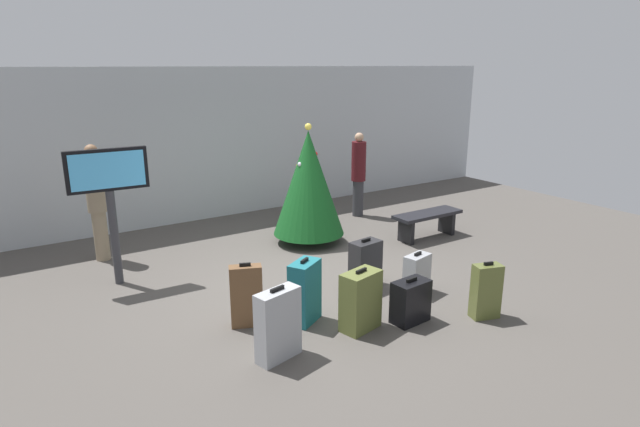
{
  "coord_description": "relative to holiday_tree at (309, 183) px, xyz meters",
  "views": [
    {
      "loc": [
        -3.54,
        -5.96,
        3.08
      ],
      "look_at": [
        0.66,
        0.45,
        0.9
      ],
      "focal_mm": 29.52,
      "sensor_mm": 36.0,
      "label": 1
    }
  ],
  "objects": [
    {
      "name": "holiday_tree",
      "position": [
        0.0,
        0.0,
        0.0
      ],
      "size": [
        1.25,
        1.25,
        2.12
      ],
      "color": "#4C3319",
      "rests_on": "ground_plane"
    },
    {
      "name": "waiting_bench",
      "position": [
        1.95,
        -0.98,
        -0.73
      ],
      "size": [
        1.36,
        0.44,
        0.48
      ],
      "color": "black",
      "rests_on": "ground_plane"
    },
    {
      "name": "suitcase_5",
      "position": [
        0.31,
        -3.68,
        -0.74
      ],
      "size": [
        0.39,
        0.29,
        0.74
      ],
      "color": "#59602D",
      "rests_on": "ground_plane"
    },
    {
      "name": "ground_plane",
      "position": [
        -1.2,
        -1.63,
        -1.09
      ],
      "size": [
        16.0,
        16.0,
        0.0
      ],
      "primitive_type": "plane",
      "color": "#514C47"
    },
    {
      "name": "suitcase_2",
      "position": [
        -2.29,
        -2.24,
        -0.7
      ],
      "size": [
        0.42,
        0.3,
        0.81
      ],
      "color": "brown",
      "rests_on": "ground_plane"
    },
    {
      "name": "traveller_0",
      "position": [
        -3.28,
        1.11,
        -0.07
      ],
      "size": [
        0.42,
        0.42,
        1.89
      ],
      "color": "gray",
      "rests_on": "ground_plane"
    },
    {
      "name": "suitcase_3",
      "position": [
        -1.19,
        -3.06,
        -0.72
      ],
      "size": [
        0.54,
        0.38,
        0.77
      ],
      "color": "#59602D",
      "rests_on": "ground_plane"
    },
    {
      "name": "suitcase_1",
      "position": [
        -0.37,
        -2.1,
        -0.75
      ],
      "size": [
        0.47,
        0.31,
        0.72
      ],
      "color": "#232326",
      "rests_on": "ground_plane"
    },
    {
      "name": "suitcase_7",
      "position": [
        0.1,
        -2.66,
        -0.81
      ],
      "size": [
        0.43,
        0.29,
        0.6
      ],
      "color": "#9EA0A5",
      "rests_on": "ground_plane"
    },
    {
      "name": "back_wall",
      "position": [
        -1.2,
        2.53,
        0.43
      ],
      "size": [
        16.0,
        0.2,
        3.04
      ],
      "primitive_type": "cube",
      "color": "#B7BCC1",
      "rests_on": "ground_plane"
    },
    {
      "name": "traveller_1",
      "position": [
        1.78,
        0.9,
        -0.16
      ],
      "size": [
        0.38,
        0.38,
        1.75
      ],
      "color": "#333338",
      "rests_on": "ground_plane"
    },
    {
      "name": "suitcase_4",
      "position": [
        -2.33,
        -3.11,
        -0.69
      ],
      "size": [
        0.54,
        0.31,
        0.83
      ],
      "color": "#9EA0A5",
      "rests_on": "ground_plane"
    },
    {
      "name": "flight_info_kiosk",
      "position": [
        -3.29,
        -0.04,
        0.34
      ],
      "size": [
        1.09,
        0.14,
        1.97
      ],
      "color": "#333338",
      "rests_on": "ground_plane"
    },
    {
      "name": "suitcase_0",
      "position": [
        -0.56,
        -3.25,
        -0.82
      ],
      "size": [
        0.49,
        0.31,
        0.58
      ],
      "color": "black",
      "rests_on": "ground_plane"
    },
    {
      "name": "suitcase_6",
      "position": [
        -1.65,
        -2.54,
        -0.69
      ],
      "size": [
        0.5,
        0.43,
        0.82
      ],
      "color": "#19606B",
      "rests_on": "ground_plane"
    }
  ]
}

